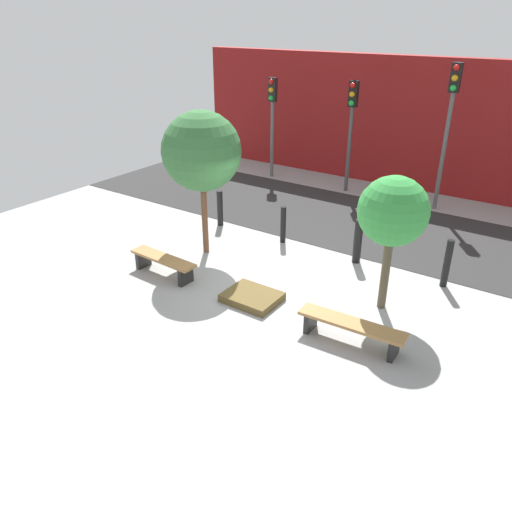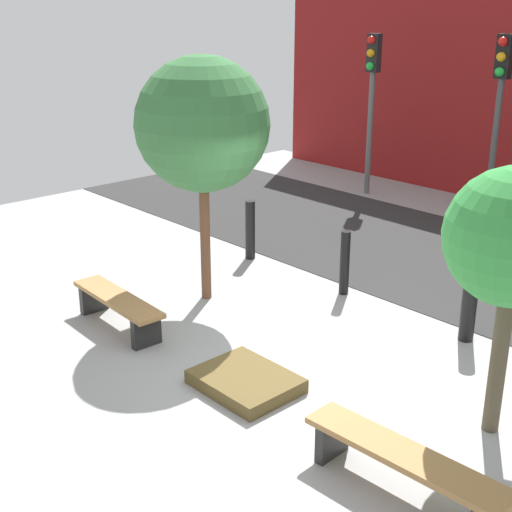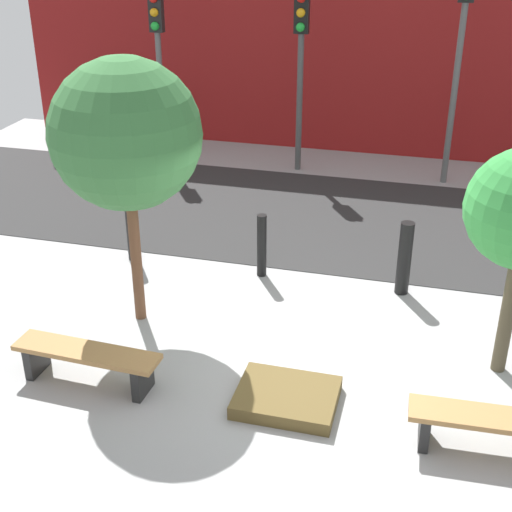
{
  "view_description": "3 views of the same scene",
  "coord_description": "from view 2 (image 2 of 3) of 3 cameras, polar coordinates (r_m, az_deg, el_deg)",
  "views": [
    {
      "loc": [
        5.06,
        -7.74,
        5.33
      ],
      "look_at": [
        0.15,
        -0.59,
        1.09
      ],
      "focal_mm": 35.0,
      "sensor_mm": 36.0,
      "label": 1
    },
    {
      "loc": [
        5.21,
        -5.16,
        4.13
      ],
      "look_at": [
        0.1,
        -0.45,
        1.59
      ],
      "focal_mm": 50.0,
      "sensor_mm": 36.0,
      "label": 2
    },
    {
      "loc": [
        1.3,
        -6.7,
        4.98
      ],
      "look_at": [
        -0.51,
        0.1,
        1.46
      ],
      "focal_mm": 50.0,
      "sensor_mm": 36.0,
      "label": 3
    }
  ],
  "objects": [
    {
      "name": "bench_left",
      "position": [
        9.51,
        -10.98,
        -3.9
      ],
      "size": [
        1.73,
        0.46,
        0.44
      ],
      "rotation": [
        0.0,
        0.0,
        -0.04
      ],
      "color": "black",
      "rests_on": "ground"
    },
    {
      "name": "bollard_center",
      "position": [
        9.32,
        16.72,
        -3.47
      ],
      "size": [
        0.19,
        0.19,
        1.08
      ],
      "primitive_type": "cylinder",
      "color": "black",
      "rests_on": "ground"
    },
    {
      "name": "planter_bed",
      "position": [
        8.08,
        -0.83,
        -9.99
      ],
      "size": [
        1.1,
        0.88,
        0.16
      ],
      "primitive_type": "cube",
      "color": "brown",
      "rests_on": "ground"
    },
    {
      "name": "road_strip",
      "position": [
        11.87,
        18.14,
        -1.27
      ],
      "size": [
        18.0,
        4.16,
        0.01
      ],
      "primitive_type": "cube",
      "color": "#2B2B2B",
      "rests_on": "ground"
    },
    {
      "name": "bollard_left",
      "position": [
        10.42,
        7.11,
        -0.55
      ],
      "size": [
        0.14,
        0.14,
        0.96
      ],
      "primitive_type": "cylinder",
      "color": "black",
      "rests_on": "ground"
    },
    {
      "name": "traffic_light_mid_west",
      "position": [
        14.01,
        18.89,
        12.07
      ],
      "size": [
        0.28,
        0.27,
        3.49
      ],
      "color": "#484848",
      "rests_on": "ground"
    },
    {
      "name": "tree_behind_left_bench",
      "position": [
        9.69,
        -4.32,
        10.41
      ],
      "size": [
        1.83,
        1.83,
        3.43
      ],
      "color": "brown",
      "rests_on": "ground"
    },
    {
      "name": "ground_plane",
      "position": [
        8.42,
        1.8,
        -9.27
      ],
      "size": [
        18.0,
        18.0,
        0.0
      ],
      "primitive_type": "plane",
      "color": "#989898"
    },
    {
      "name": "traffic_light_west",
      "position": [
        15.64,
        9.25,
        13.36
      ],
      "size": [
        0.28,
        0.27,
        3.4
      ],
      "color": "#5C5C5C",
      "rests_on": "ground"
    },
    {
      "name": "bench_right",
      "position": [
        6.55,
        11.75,
        -15.93
      ],
      "size": [
        1.96,
        0.48,
        0.43
      ],
      "rotation": [
        0.0,
        0.0,
        0.04
      ],
      "color": "black",
      "rests_on": "ground"
    },
    {
      "name": "bollard_far_left",
      "position": [
        11.75,
        -0.47,
        2.1
      ],
      "size": [
        0.16,
        0.16,
        0.99
      ],
      "primitive_type": "cylinder",
      "color": "black",
      "rests_on": "ground"
    }
  ]
}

